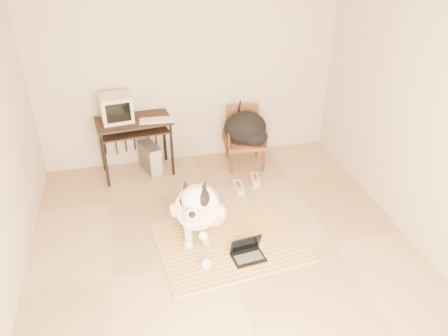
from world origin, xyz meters
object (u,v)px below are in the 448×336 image
object	(u,v)px
dog	(199,208)
backpack	(247,129)
rattan_chair	(245,137)
computer_desk	(134,128)
laptop	(247,252)
crt_monitor	(116,108)
pc_tower	(151,158)

from	to	relation	value
dog	backpack	bearing A→B (deg)	56.13
dog	rattan_chair	world-z (taller)	dog
computer_desk	rattan_chair	bearing A→B (deg)	-2.01
laptop	backpack	distance (m)	1.95
crt_monitor	pc_tower	bearing A→B (deg)	-2.56
laptop	pc_tower	xyz separation A→B (m)	(-0.80, 1.99, 0.12)
computer_desk	backpack	size ratio (longest dim) A/B	1.71
dog	rattan_chair	xyz separation A→B (m)	(0.89, 1.42, 0.05)
dog	laptop	distance (m)	0.69
crt_monitor	pc_tower	world-z (taller)	crt_monitor
laptop	computer_desk	world-z (taller)	computer_desk
pc_tower	rattan_chair	distance (m)	1.31
crt_monitor	pc_tower	size ratio (longest dim) A/B	0.95
laptop	pc_tower	world-z (taller)	pc_tower
crt_monitor	rattan_chair	distance (m)	1.75
laptop	pc_tower	distance (m)	2.15
dog	crt_monitor	size ratio (longest dim) A/B	2.89
backpack	computer_desk	bearing A→B (deg)	174.65
pc_tower	laptop	bearing A→B (deg)	-67.97
laptop	backpack	xyz separation A→B (m)	(0.49, 1.82, 0.48)
laptop	crt_monitor	distance (m)	2.48
crt_monitor	backpack	size ratio (longest dim) A/B	0.73
dog	rattan_chair	distance (m)	1.68
laptop	rattan_chair	bearing A→B (deg)	75.64
computer_desk	crt_monitor	world-z (taller)	crt_monitor
dog	laptop	world-z (taller)	dog
crt_monitor	backpack	distance (m)	1.72
laptop	crt_monitor	bearing A→B (deg)	120.23
laptop	pc_tower	size ratio (longest dim) A/B	0.79
laptop	pc_tower	bearing A→B (deg)	112.03
pc_tower	backpack	size ratio (longest dim) A/B	0.77
dog	computer_desk	world-z (taller)	dog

